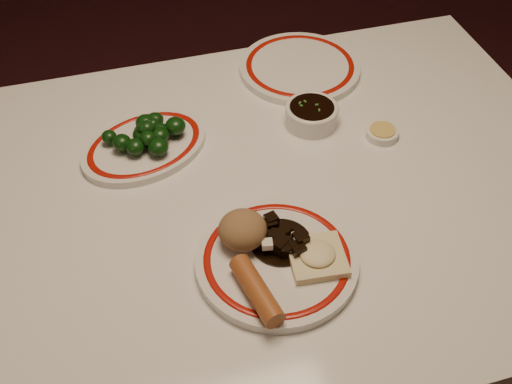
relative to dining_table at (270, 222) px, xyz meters
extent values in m
cube|color=white|center=(0.00, 0.00, 0.07)|extent=(1.20, 0.90, 0.04)
cylinder|color=black|center=(-0.54, 0.39, -0.30)|extent=(0.06, 0.06, 0.71)
cylinder|color=black|center=(0.54, 0.39, -0.30)|extent=(0.06, 0.06, 0.71)
cylinder|color=silver|center=(-0.04, -0.17, 0.10)|extent=(0.33, 0.33, 0.02)
torus|color=#981007|center=(-0.04, -0.17, 0.11)|extent=(0.28, 0.28, 0.00)
ellipsoid|color=#906844|center=(-0.09, -0.12, 0.14)|extent=(0.08, 0.08, 0.06)
cylinder|color=#A05527|center=(-0.09, -0.23, 0.13)|extent=(0.06, 0.13, 0.03)
cube|color=beige|center=(0.02, -0.19, 0.12)|extent=(0.10, 0.10, 0.01)
ellipsoid|color=beige|center=(0.02, -0.19, 0.13)|extent=(0.06, 0.06, 0.02)
cylinder|color=black|center=(-0.03, -0.14, 0.11)|extent=(0.10, 0.10, 0.00)
cube|color=black|center=(-0.04, -0.13, 0.12)|extent=(0.03, 0.03, 0.02)
cube|color=black|center=(-0.02, -0.15, 0.12)|extent=(0.02, 0.02, 0.02)
cube|color=black|center=(-0.03, -0.11, 0.12)|extent=(0.02, 0.02, 0.02)
cube|color=black|center=(-0.04, -0.16, 0.13)|extent=(0.03, 0.03, 0.02)
cube|color=black|center=(-0.05, -0.13, 0.12)|extent=(0.02, 0.02, 0.02)
cube|color=black|center=(-0.03, -0.10, 0.12)|extent=(0.02, 0.02, 0.02)
cube|color=black|center=(-0.03, -0.17, 0.13)|extent=(0.02, 0.02, 0.02)
cube|color=black|center=(0.00, -0.16, 0.13)|extent=(0.03, 0.03, 0.02)
cube|color=black|center=(-0.02, -0.17, 0.12)|extent=(0.03, 0.03, 0.02)
cube|color=black|center=(-0.04, -0.14, 0.12)|extent=(0.02, 0.02, 0.02)
cube|color=black|center=(-0.02, -0.14, 0.12)|extent=(0.02, 0.02, 0.01)
cube|color=black|center=(-0.03, -0.14, 0.13)|extent=(0.03, 0.03, 0.02)
cube|color=black|center=(-0.03, -0.16, 0.13)|extent=(0.03, 0.03, 0.02)
cube|color=black|center=(-0.06, -0.14, 0.12)|extent=(0.02, 0.02, 0.02)
cube|color=black|center=(-0.02, -0.14, 0.13)|extent=(0.02, 0.02, 0.02)
cube|color=black|center=(-0.01, -0.18, 0.13)|extent=(0.02, 0.02, 0.02)
cube|color=black|center=(-0.04, -0.15, 0.12)|extent=(0.03, 0.03, 0.02)
cube|color=black|center=(-0.02, -0.14, 0.12)|extent=(0.02, 0.02, 0.02)
cube|color=beige|center=(-0.05, -0.16, 0.13)|extent=(0.02, 0.02, 0.01)
cube|color=beige|center=(0.00, -0.16, 0.13)|extent=(0.02, 0.02, 0.01)
torus|color=#981007|center=(-0.20, 0.17, 0.11)|extent=(0.29, 0.29, 0.00)
cylinder|color=#23471C|center=(-0.18, 0.21, 0.11)|extent=(0.01, 0.01, 0.01)
ellipsoid|color=black|center=(-0.18, 0.21, 0.12)|extent=(0.03, 0.03, 0.02)
cylinder|color=#23471C|center=(-0.20, 0.18, 0.11)|extent=(0.01, 0.01, 0.01)
ellipsoid|color=black|center=(-0.20, 0.18, 0.13)|extent=(0.04, 0.04, 0.03)
cylinder|color=#23471C|center=(-0.26, 0.18, 0.11)|extent=(0.01, 0.01, 0.01)
ellipsoid|color=black|center=(-0.26, 0.18, 0.13)|extent=(0.03, 0.03, 0.02)
cylinder|color=#23471C|center=(-0.19, 0.20, 0.11)|extent=(0.01, 0.01, 0.01)
ellipsoid|color=black|center=(-0.19, 0.20, 0.13)|extent=(0.04, 0.04, 0.03)
cylinder|color=#23471C|center=(-0.22, 0.14, 0.11)|extent=(0.01, 0.01, 0.01)
ellipsoid|color=black|center=(-0.22, 0.14, 0.13)|extent=(0.04, 0.04, 0.03)
cylinder|color=#23471C|center=(-0.17, 0.17, 0.11)|extent=(0.01, 0.01, 0.01)
ellipsoid|color=black|center=(-0.17, 0.17, 0.13)|extent=(0.03, 0.03, 0.03)
cylinder|color=#23471C|center=(-0.14, 0.17, 0.11)|extent=(0.01, 0.01, 0.01)
ellipsoid|color=black|center=(-0.14, 0.17, 0.13)|extent=(0.04, 0.04, 0.03)
cylinder|color=#23471C|center=(-0.20, 0.16, 0.11)|extent=(0.01, 0.01, 0.01)
ellipsoid|color=black|center=(-0.20, 0.16, 0.13)|extent=(0.03, 0.03, 0.02)
cylinder|color=#23471C|center=(-0.20, 0.16, 0.11)|extent=(0.01, 0.01, 0.01)
ellipsoid|color=black|center=(-0.20, 0.16, 0.13)|extent=(0.03, 0.03, 0.02)
cylinder|color=#23471C|center=(-0.18, 0.14, 0.11)|extent=(0.01, 0.01, 0.01)
ellipsoid|color=black|center=(-0.18, 0.14, 0.12)|extent=(0.03, 0.03, 0.02)
cylinder|color=#23471C|center=(-0.17, 0.21, 0.11)|extent=(0.01, 0.01, 0.01)
ellipsoid|color=black|center=(-0.17, 0.21, 0.13)|extent=(0.03, 0.03, 0.03)
cylinder|color=#23471C|center=(-0.17, 0.16, 0.11)|extent=(0.01, 0.01, 0.01)
ellipsoid|color=black|center=(-0.17, 0.16, 0.13)|extent=(0.04, 0.04, 0.03)
cylinder|color=#23471C|center=(-0.20, 0.17, 0.11)|extent=(0.01, 0.01, 0.01)
ellipsoid|color=black|center=(-0.20, 0.17, 0.13)|extent=(0.03, 0.03, 0.02)
cylinder|color=#23471C|center=(-0.20, 0.17, 0.11)|extent=(0.01, 0.01, 0.01)
ellipsoid|color=black|center=(-0.20, 0.17, 0.13)|extent=(0.04, 0.04, 0.03)
cylinder|color=#23471C|center=(-0.24, 0.16, 0.11)|extent=(0.01, 0.01, 0.01)
ellipsoid|color=black|center=(-0.24, 0.16, 0.13)|extent=(0.04, 0.04, 0.03)
cylinder|color=#23471C|center=(-0.20, 0.17, 0.11)|extent=(0.01, 0.01, 0.01)
ellipsoid|color=black|center=(-0.20, 0.17, 0.13)|extent=(0.03, 0.03, 0.02)
cylinder|color=#23471C|center=(-0.18, 0.13, 0.11)|extent=(0.01, 0.01, 0.01)
ellipsoid|color=black|center=(-0.18, 0.13, 0.13)|extent=(0.04, 0.04, 0.03)
ellipsoid|color=black|center=(-0.20, 0.17, 0.14)|extent=(0.03, 0.03, 0.02)
ellipsoid|color=black|center=(-0.19, 0.15, 0.14)|extent=(0.03, 0.03, 0.03)
ellipsoid|color=black|center=(-0.18, 0.19, 0.14)|extent=(0.02, 0.02, 0.02)
ellipsoid|color=black|center=(-0.19, 0.17, 0.14)|extent=(0.03, 0.03, 0.02)
cylinder|color=silver|center=(0.13, 0.15, 0.11)|extent=(0.10, 0.10, 0.04)
cylinder|color=black|center=(0.13, 0.15, 0.13)|extent=(0.09, 0.09, 0.00)
cylinder|color=silver|center=(0.13, 0.19, 0.10)|extent=(0.06, 0.06, 0.02)
cylinder|color=red|center=(0.13, 0.19, 0.11)|extent=(0.05, 0.05, 0.00)
cylinder|color=silver|center=(0.25, 0.08, 0.10)|extent=(0.06, 0.06, 0.02)
cylinder|color=tan|center=(0.25, 0.08, 0.11)|extent=(0.05, 0.05, 0.00)
cylinder|color=silver|center=(0.17, 0.33, 0.10)|extent=(0.31, 0.31, 0.02)
torus|color=#981007|center=(0.17, 0.33, 0.11)|extent=(0.27, 0.27, 0.00)
camera|label=1|loc=(-0.25, -0.78, 0.91)|focal=45.00mm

